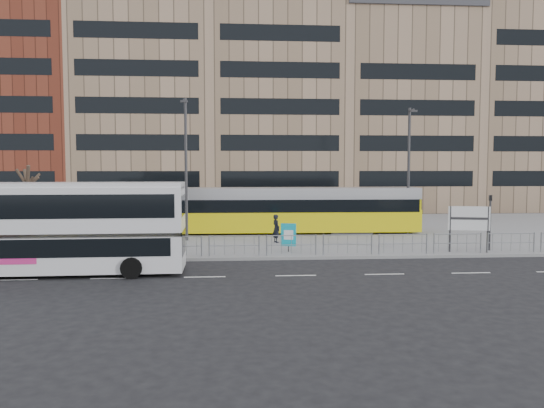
{
  "coord_description": "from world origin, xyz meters",
  "views": [
    {
      "loc": [
        -0.75,
        -26.99,
        4.8
      ],
      "look_at": [
        1.68,
        6.0,
        2.48
      ],
      "focal_mm": 35.0,
      "sensor_mm": 36.0,
      "label": 1
    }
  ],
  "objects": [
    {
      "name": "pedestrian_barrier",
      "position": [
        2.0,
        0.5,
        0.98
      ],
      "size": [
        32.07,
        0.07,
        1.1
      ],
      "color": "gray",
      "rests_on": "plaza"
    },
    {
      "name": "kerb",
      "position": [
        0.0,
        0.05,
        0.07
      ],
      "size": [
        64.0,
        0.25,
        0.17
      ],
      "primitive_type": "cube",
      "color": "gray",
      "rests_on": "ground"
    },
    {
      "name": "lamp_post_west",
      "position": [
        -3.69,
        6.62,
        4.99
      ],
      "size": [
        0.45,
        1.04,
        8.93
      ],
      "color": "#2D2D30",
      "rests_on": "plaza"
    },
    {
      "name": "ground",
      "position": [
        0.0,
        0.0,
        0.0
      ],
      "size": [
        120.0,
        120.0,
        0.0
      ],
      "primitive_type": "plane",
      "color": "black",
      "rests_on": "ground"
    },
    {
      "name": "road_markings",
      "position": [
        1.0,
        -4.0,
        0.01
      ],
      "size": [
        62.0,
        0.12,
        0.01
      ],
      "primitive_type": "cube",
      "color": "white",
      "rests_on": "ground"
    },
    {
      "name": "traffic_light_west",
      "position": [
        -9.6,
        1.39,
        2.12
      ],
      "size": [
        0.23,
        0.25,
        3.1
      ],
      "rotation": [
        0.0,
        0.0,
        -0.37
      ],
      "color": "#2D2D30",
      "rests_on": "plaza"
    },
    {
      "name": "traffic_light_east",
      "position": [
        13.51,
        1.35,
        2.12
      ],
      "size": [
        0.19,
        0.22,
        3.1
      ],
      "rotation": [
        0.0,
        0.0,
        -0.15
      ],
      "color": "#2D2D30",
      "rests_on": "plaza"
    },
    {
      "name": "tram",
      "position": [
        -1.26,
        10.06,
        1.75
      ],
      "size": [
        27.17,
        3.11,
        3.2
      ],
      "rotation": [
        0.0,
        0.0,
        -0.02
      ],
      "color": "#D4C50B",
      "rests_on": "plaza"
    },
    {
      "name": "station_sign",
      "position": [
        12.06,
        0.8,
        1.89
      ],
      "size": [
        2.15,
        0.59,
        2.51
      ],
      "rotation": [
        0.0,
        0.0,
        -0.23
      ],
      "color": "#2D2D30",
      "rests_on": "plaza"
    },
    {
      "name": "lamp_post_east",
      "position": [
        11.35,
        8.78,
        4.87
      ],
      "size": [
        0.45,
        1.04,
        8.69
      ],
      "color": "#2D2D30",
      "rests_on": "plaza"
    },
    {
      "name": "pedestrian",
      "position": [
        1.89,
        5.28,
        1.02
      ],
      "size": [
        0.62,
        0.74,
        1.73
      ],
      "primitive_type": "imported",
      "rotation": [
        0.0,
        0.0,
        1.94
      ],
      "color": "black",
      "rests_on": "plaza"
    },
    {
      "name": "double_decker_bus",
      "position": [
        -8.13,
        -3.0,
        2.22
      ],
      "size": [
        10.31,
        2.78,
        4.11
      ],
      "rotation": [
        0.0,
        0.0,
        0.02
      ],
      "color": "silver",
      "rests_on": "ground"
    },
    {
      "name": "bare_tree",
      "position": [
        -12.71,
        4.82,
        4.99
      ],
      "size": [
        3.81,
        3.81,
        6.6
      ],
      "color": "#31221B",
      "rests_on": "plaza"
    },
    {
      "name": "ad_panel",
      "position": [
        2.27,
        1.68,
        1.07
      ],
      "size": [
        0.82,
        0.26,
        1.56
      ],
      "rotation": [
        0.0,
        0.0,
        -0.24
      ],
      "color": "#2D2D30",
      "rests_on": "plaza"
    },
    {
      "name": "building_row",
      "position": [
        1.55,
        34.27,
        12.91
      ],
      "size": [
        70.4,
        18.4,
        31.2
      ],
      "color": "maroon",
      "rests_on": "ground"
    },
    {
      "name": "plaza",
      "position": [
        0.0,
        12.0,
        0.07
      ],
      "size": [
        64.0,
        24.0,
        0.15
      ],
      "primitive_type": "cube",
      "color": "gray",
      "rests_on": "ground"
    }
  ]
}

